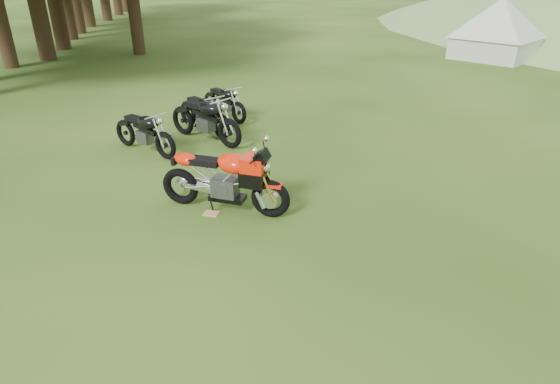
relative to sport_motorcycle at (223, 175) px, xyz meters
The scene contains 9 objects.
ground 1.49m from the sport_motorcycle, 40.78° to the right, with size 120.00×120.00×0.00m, color #1D420E.
treeline 23.67m from the sport_motorcycle, 143.35° to the left, with size 28.00×32.00×14.00m, color black, non-canonical shape.
sport_motorcycle is the anchor object (origin of this frame).
plywood_board 0.70m from the sport_motorcycle, 111.75° to the right, with size 0.25×0.20×0.02m, color tan.
vintage_moto_a 3.41m from the sport_motorcycle, 158.97° to the left, with size 1.90×0.44×1.00m, color black, non-canonical shape.
vintage_moto_b 3.55m from the sport_motorcycle, 135.26° to the left, with size 2.18×0.50×1.15m, color black, non-canonical shape.
vintage_moto_c 5.32m from the sport_motorcycle, 128.18° to the left, with size 1.83×0.42×0.96m, color black, non-canonical shape.
vintage_moto_d 4.24m from the sport_motorcycle, 134.95° to the left, with size 1.97×0.46×1.04m, color black, non-canonical shape.
tent_left 17.73m from the sport_motorcycle, 85.98° to the left, with size 2.98×2.98×2.58m, color beige, non-canonical shape.
Camera 1 is at (3.51, -4.60, 3.76)m, focal length 30.00 mm.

